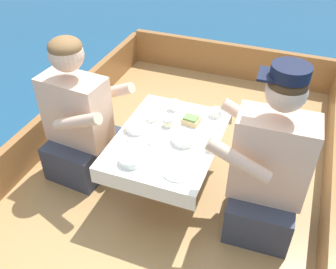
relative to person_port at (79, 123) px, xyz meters
name	(u,v)px	position (x,y,z in m)	size (l,w,h in m)	color
ground_plane	(165,226)	(0.60, -0.04, -0.72)	(60.00, 60.00, 0.00)	navy
boat_deck	(164,211)	(0.60, -0.04, -0.55)	(2.03, 3.47, 0.33)	#A87F4C
gunwale_port	(34,143)	(-0.38, -0.04, -0.25)	(0.06, 3.47, 0.28)	#936033
gunwale_starboard	(330,222)	(1.58, -0.04, -0.25)	(0.06, 3.47, 0.28)	#936033
bow_coaming	(228,60)	(0.60, 1.66, -0.22)	(1.91, 0.06, 0.33)	#936033
cockpit_table	(168,143)	(0.60, 0.02, -0.01)	(0.60, 0.81, 0.42)	#B2B2B7
person_port	(79,123)	(0.00, 0.00, 0.00)	(0.55, 0.48, 0.96)	#333847
person_starboard	(268,171)	(1.20, -0.05, 0.03)	(0.54, 0.46, 1.04)	#333847
plate_sandwich	(191,124)	(0.69, 0.20, 0.04)	(0.19, 0.19, 0.01)	white
plate_bread	(179,170)	(0.76, -0.23, 0.04)	(0.19, 0.19, 0.01)	white
sandwich	(191,120)	(0.69, 0.20, 0.06)	(0.11, 0.09, 0.05)	tan
bowl_port_near	(131,159)	(0.49, -0.26, 0.05)	(0.13, 0.13, 0.04)	white
bowl_starboard_near	(136,127)	(0.39, 0.02, 0.05)	(0.13, 0.13, 0.04)	white
bowl_center_far	(184,139)	(0.70, 0.02, 0.05)	(0.14, 0.14, 0.04)	white
coffee_cup_port	(174,105)	(0.53, 0.32, 0.06)	(0.10, 0.07, 0.06)	white
coffee_cup_starboard	(216,112)	(0.81, 0.34, 0.06)	(0.10, 0.07, 0.05)	white
coffee_cup_center	(152,117)	(0.44, 0.15, 0.06)	(0.09, 0.06, 0.05)	white
tin_can	(168,122)	(0.56, 0.13, 0.06)	(0.07, 0.07, 0.05)	silver
utensil_spoon_starboard	(156,147)	(0.57, -0.09, 0.03)	(0.17, 0.06, 0.01)	silver
utensil_spoon_center	(157,129)	(0.51, 0.07, 0.03)	(0.14, 0.11, 0.01)	silver
utensil_spoon_port	(133,144)	(0.43, -0.12, 0.03)	(0.15, 0.10, 0.01)	silver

